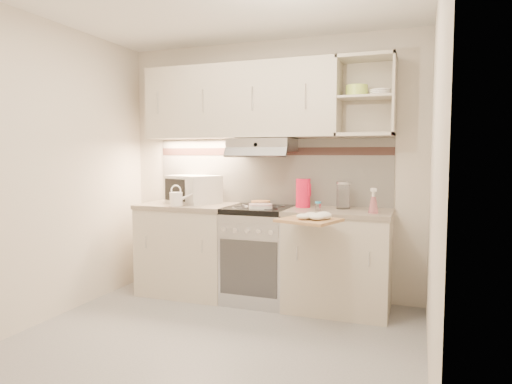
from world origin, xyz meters
TOP-DOWN VIEW (x-y plane):
  - ground at (0.00, 0.00)m, footprint 3.00×3.00m
  - room_shell at (0.00, 0.37)m, footprint 3.04×2.84m
  - base_cabinet_left at (-0.75, 1.10)m, footprint 0.90×0.60m
  - worktop_left at (-0.75, 1.10)m, footprint 0.92×0.62m
  - base_cabinet_right at (0.75, 1.10)m, footprint 0.90×0.60m
  - worktop_right at (0.75, 1.10)m, footprint 0.92×0.62m
  - electric_range at (0.00, 1.10)m, footprint 0.60×0.60m
  - microwave at (-0.74, 1.19)m, footprint 0.60×0.54m
  - watering_can at (-0.76, 0.90)m, footprint 0.24×0.12m
  - plate_stack at (0.05, 0.99)m, footprint 0.22×0.22m
  - bread_loaf at (-0.02, 1.20)m, footprint 0.18×0.18m
  - pink_pitcher at (0.40, 1.19)m, footprint 0.14×0.13m
  - glass_jar at (0.77, 1.21)m, footprint 0.13×0.13m
  - spice_jar at (0.58, 1.02)m, footprint 0.05×0.05m
  - spray_bottle at (1.06, 0.98)m, footprint 0.09×0.09m
  - cutting_board at (0.60, 0.58)m, footprint 0.52×0.50m
  - dish_towel at (0.65, 0.56)m, footprint 0.32×0.30m

SIDE VIEW (x-z plane):
  - ground at x=0.00m, z-range 0.00..0.00m
  - base_cabinet_left at x=-0.75m, z-range 0.00..0.86m
  - base_cabinet_right at x=0.75m, z-range 0.00..0.86m
  - electric_range at x=0.00m, z-range 0.00..0.90m
  - cutting_board at x=0.60m, z-range 0.86..0.88m
  - worktop_left at x=-0.75m, z-range 0.86..0.90m
  - worktop_right at x=0.75m, z-range 0.86..0.90m
  - dish_towel at x=0.65m, z-range 0.88..0.95m
  - plate_stack at x=0.05m, z-range 0.90..0.94m
  - bread_loaf at x=-0.02m, z-range 0.90..0.95m
  - spice_jar at x=0.58m, z-range 0.90..0.98m
  - watering_can at x=-0.76m, z-range 0.87..1.07m
  - spray_bottle at x=1.06m, z-range 0.88..1.10m
  - glass_jar at x=0.77m, z-range 0.90..1.15m
  - pink_pitcher at x=0.40m, z-range 0.90..1.17m
  - microwave at x=-0.74m, z-range 0.90..1.18m
  - room_shell at x=0.00m, z-range 0.37..2.89m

